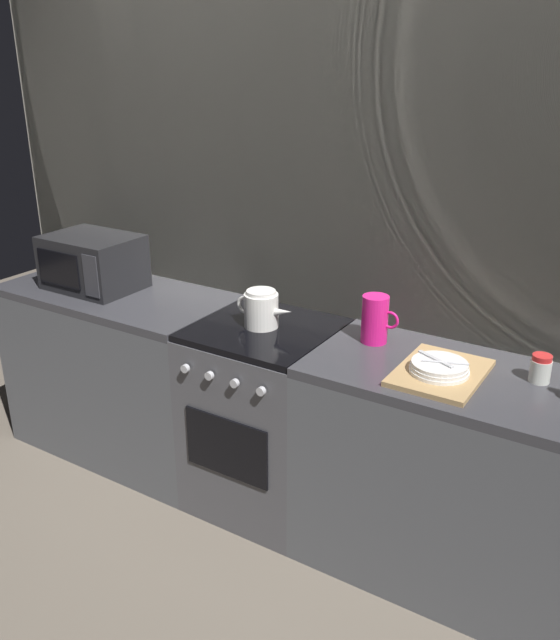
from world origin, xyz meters
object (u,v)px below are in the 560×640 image
(microwave, at_px, (93,262))
(dish_pile, at_px, (440,370))
(kettle, at_px, (261,309))
(spice_jar, at_px, (541,369))
(pitcher, at_px, (375,319))
(stove_unit, at_px, (265,417))

(microwave, bearing_deg, dish_pile, -1.36)
(kettle, bearing_deg, spice_jar, 4.76)
(pitcher, bearing_deg, stove_unit, -166.93)
(dish_pile, bearing_deg, stove_unit, 176.14)
(stove_unit, bearing_deg, pitcher, 13.07)
(spice_jar, bearing_deg, microwave, -177.16)
(stove_unit, bearing_deg, microwave, -179.39)
(stove_unit, bearing_deg, spice_jar, 4.85)
(dish_pile, bearing_deg, spice_jar, 25.16)
(stove_unit, distance_m, pitcher, 0.73)
(spice_jar, bearing_deg, kettle, -175.24)
(microwave, xyz_separation_m, kettle, (1.01, 0.01, -0.05))
(kettle, distance_m, pitcher, 0.50)
(kettle, height_order, spice_jar, kettle)
(stove_unit, height_order, dish_pile, dish_pile)
(kettle, xyz_separation_m, pitcher, (0.49, 0.11, 0.02))
(stove_unit, xyz_separation_m, spice_jar, (1.13, 0.10, 0.50))
(microwave, bearing_deg, stove_unit, 0.61)
(stove_unit, relative_size, dish_pile, 2.25)
(kettle, xyz_separation_m, dish_pile, (0.83, -0.06, -0.06))
(stove_unit, xyz_separation_m, pitcher, (0.47, 0.11, 0.55))
(stove_unit, height_order, kettle, kettle)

